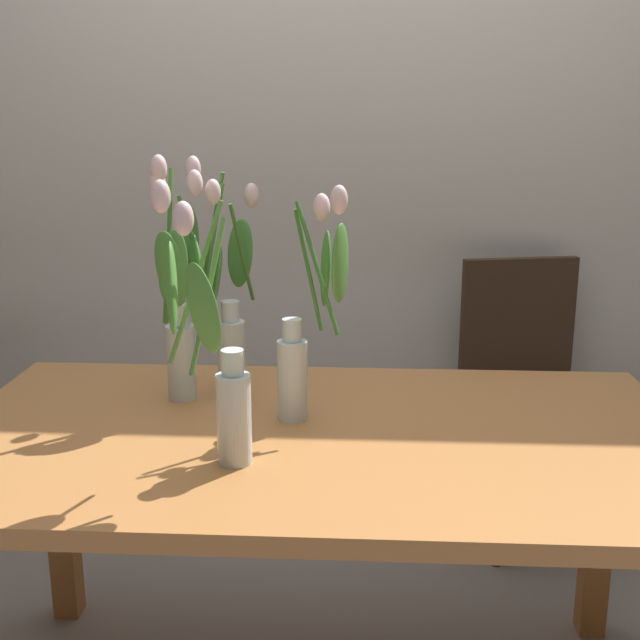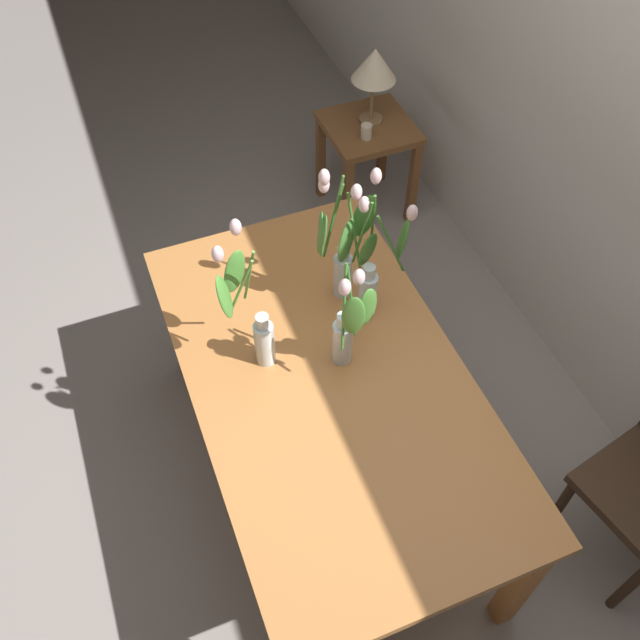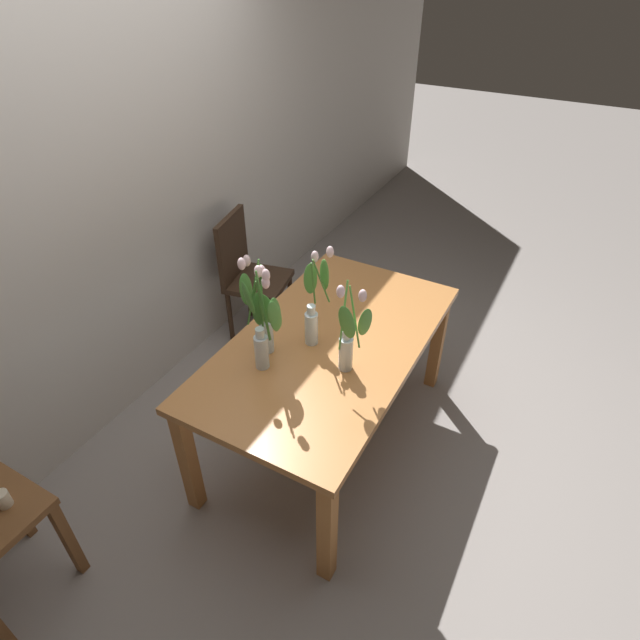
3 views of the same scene
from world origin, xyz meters
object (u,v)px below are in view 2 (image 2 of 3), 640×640
at_px(tulip_vase_1, 340,256).
at_px(tulip_vase_3, 370,265).
at_px(tulip_vase_2, 347,331).
at_px(side_table, 368,144).
at_px(table_lamp, 374,66).
at_px(dining_table, 328,392).
at_px(tulip_vase_0, 254,321).
at_px(pillar_candle, 366,132).

distance_m(tulip_vase_1, tulip_vase_3, 0.11).
distance_m(tulip_vase_1, tulip_vase_2, 0.31).
bearing_deg(side_table, table_lamp, 141.91).
relative_size(tulip_vase_1, table_lamp, 1.45).
xyz_separation_m(dining_table, tulip_vase_0, (-0.17, -0.19, 0.28)).
xyz_separation_m(dining_table, tulip_vase_3, (-0.24, 0.25, 0.31)).
xyz_separation_m(side_table, table_lamp, (-0.03, 0.02, 0.42)).
xyz_separation_m(table_lamp, pillar_candle, (0.12, -0.08, -0.27)).
height_order(tulip_vase_3, pillar_candle, tulip_vase_3).
bearing_deg(table_lamp, tulip_vase_1, -29.69).
distance_m(dining_table, tulip_vase_0, 0.38).
bearing_deg(tulip_vase_0, tulip_vase_1, 112.20).
relative_size(tulip_vase_0, tulip_vase_1, 0.95).
xyz_separation_m(tulip_vase_3, pillar_candle, (-1.14, 0.52, -0.37)).
distance_m(table_lamp, pillar_candle, 0.30).
height_order(tulip_vase_0, tulip_vase_1, tulip_vase_1).
xyz_separation_m(dining_table, pillar_candle, (-1.38, 0.77, -0.06)).
relative_size(tulip_vase_3, pillar_candle, 7.57).
relative_size(dining_table, pillar_candle, 21.33).
height_order(tulip_vase_1, side_table, tulip_vase_1).
bearing_deg(dining_table, tulip_vase_1, 151.72).
height_order(tulip_vase_1, tulip_vase_2, tulip_vase_1).
distance_m(dining_table, tulip_vase_3, 0.46).
relative_size(tulip_vase_1, side_table, 1.05).
bearing_deg(tulip_vase_1, dining_table, -28.28).
height_order(tulip_vase_3, side_table, tulip_vase_3).
relative_size(dining_table, tulip_vase_3, 2.82).
bearing_deg(tulip_vase_3, dining_table, -45.82).
bearing_deg(tulip_vase_3, tulip_vase_2, -39.36).
bearing_deg(pillar_candle, tulip_vase_2, -27.09).
bearing_deg(tulip_vase_1, tulip_vase_3, 41.90).
distance_m(tulip_vase_3, table_lamp, 1.40).
distance_m(dining_table, pillar_candle, 1.58).
distance_m(tulip_vase_0, tulip_vase_2, 0.30).
bearing_deg(tulip_vase_3, table_lamp, 154.60).
bearing_deg(side_table, tulip_vase_0, -37.97).
xyz_separation_m(tulip_vase_0, tulip_vase_2, (0.14, 0.27, -0.00)).
relative_size(dining_table, tulip_vase_0, 2.91).
distance_m(tulip_vase_2, pillar_candle, 1.56).
distance_m(tulip_vase_2, table_lamp, 1.67).
height_order(dining_table, tulip_vase_2, tulip_vase_2).
bearing_deg(tulip_vase_3, tulip_vase_1, -138.10).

